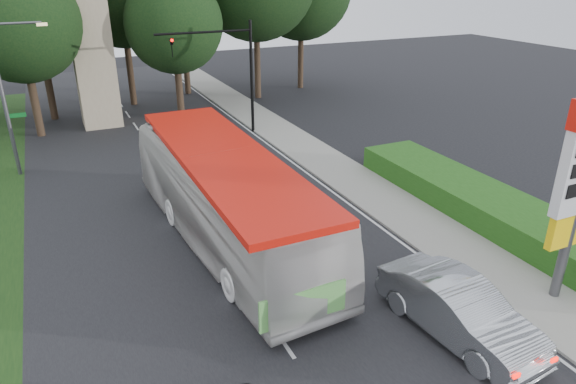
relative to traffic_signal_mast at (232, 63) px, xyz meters
name	(u,v)px	position (x,y,z in m)	size (l,w,h in m)	color
road_surface	(204,226)	(-5.68, -12.00, -4.66)	(14.00, 80.00, 0.02)	black
sidewalk_right	(371,191)	(2.82, -12.00, -4.61)	(3.00, 80.00, 0.12)	gray
hedge	(478,201)	(5.82, -16.00, -4.07)	(3.00, 14.00, 1.20)	#1E4F15
traffic_signal_mast	(232,63)	(0.00, 0.00, 0.00)	(6.10, 0.35, 7.20)	black
streetlight_signs	(7,92)	(-12.67, -1.99, -0.23)	(2.75, 0.98, 8.00)	#59595E
monument	(92,50)	(-7.68, 6.00, 0.43)	(3.00, 3.00, 10.05)	tan
tree_monument_right	(172,2)	(-2.18, 5.50, 3.34)	(6.72, 6.72, 13.20)	#2D2116
transit_bus	(226,200)	(-5.18, -13.81, -2.76)	(3.21, 13.70, 3.82)	silver
sedan_silver	(459,310)	(-0.79, -22.06, -3.78)	(1.89, 5.41, 1.78)	#A7ABAF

